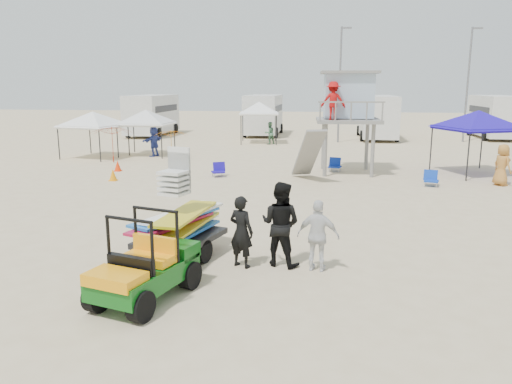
# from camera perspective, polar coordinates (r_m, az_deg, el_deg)

# --- Properties ---
(ground) EXTENTS (140.00, 140.00, 0.00)m
(ground) POSITION_cam_1_polar(r_m,az_deg,el_deg) (10.56, -5.11, -10.24)
(ground) COLOR beige
(ground) RESTS_ON ground
(utility_cart) EXTENTS (1.66, 2.42, 1.67)m
(utility_cart) POSITION_cam_1_polar(r_m,az_deg,el_deg) (9.67, -12.79, -7.69)
(utility_cart) COLOR #0D5513
(utility_cart) RESTS_ON ground
(surf_trailer) EXTENTS (1.93, 2.76, 2.31)m
(surf_trailer) POSITION_cam_1_polar(r_m,az_deg,el_deg) (11.72, -8.78, -3.19)
(surf_trailer) COLOR black
(surf_trailer) RESTS_ON ground
(man_left) EXTENTS (0.70, 0.60, 1.63)m
(man_left) POSITION_cam_1_polar(r_m,az_deg,el_deg) (11.13, -1.69, -4.56)
(man_left) COLOR black
(man_left) RESTS_ON ground
(man_mid) EXTENTS (1.12, 0.99, 1.92)m
(man_mid) POSITION_cam_1_polar(r_m,az_deg,el_deg) (11.22, 2.82, -3.66)
(man_mid) COLOR black
(man_mid) RESTS_ON ground
(man_right) EXTENTS (0.98, 0.54, 1.59)m
(man_right) POSITION_cam_1_polar(r_m,az_deg,el_deg) (10.98, 7.12, -4.99)
(man_right) COLOR silver
(man_right) RESTS_ON ground
(lifeguard_tower) EXTENTS (2.98, 2.98, 4.54)m
(lifeguard_tower) POSITION_cam_1_polar(r_m,az_deg,el_deg) (23.53, 10.32, 10.37)
(lifeguard_tower) COLOR gray
(lifeguard_tower) RESTS_ON ground
(canopy_blue) EXTENTS (3.81, 3.81, 3.31)m
(canopy_blue) POSITION_cam_1_polar(r_m,az_deg,el_deg) (24.84, 24.09, 8.18)
(canopy_blue) COLOR black
(canopy_blue) RESTS_ON ground
(canopy_white_a) EXTENTS (2.77, 2.77, 3.04)m
(canopy_white_a) POSITION_cam_1_polar(r_m,az_deg,el_deg) (29.85, -12.48, 8.89)
(canopy_white_a) COLOR black
(canopy_white_a) RESTS_ON ground
(canopy_white_b) EXTENTS (3.36, 3.36, 2.99)m
(canopy_white_b) POSITION_cam_1_polar(r_m,az_deg,el_deg) (29.63, -18.16, 8.45)
(canopy_white_b) COLOR black
(canopy_white_b) RESTS_ON ground
(canopy_white_c) EXTENTS (2.87, 2.87, 3.30)m
(canopy_white_c) POSITION_cam_1_polar(r_m,az_deg,el_deg) (35.44, 0.34, 10.04)
(canopy_white_c) COLOR black
(canopy_white_c) RESTS_ON ground
(umbrella_a) EXTENTS (2.81, 2.83, 1.95)m
(umbrella_a) POSITION_cam_1_polar(r_m,az_deg,el_deg) (27.46, -16.15, 5.26)
(umbrella_a) COLOR #B92D13
(umbrella_a) RESTS_ON ground
(umbrella_b) EXTENTS (2.63, 2.63, 1.69)m
(umbrella_b) POSITION_cam_1_polar(r_m,az_deg,el_deg) (27.57, -9.60, 5.33)
(umbrella_b) COLOR #FB9E16
(umbrella_b) RESTS_ON ground
(cone_near) EXTENTS (0.34, 0.34, 0.50)m
(cone_near) POSITION_cam_1_polar(r_m,az_deg,el_deg) (22.25, -16.03, 1.89)
(cone_near) COLOR orange
(cone_near) RESTS_ON ground
(cone_far) EXTENTS (0.34, 0.34, 0.50)m
(cone_far) POSITION_cam_1_polar(r_m,az_deg,el_deg) (24.70, -15.53, 2.89)
(cone_far) COLOR #FF3408
(cone_far) RESTS_ON ground
(beach_chair_a) EXTENTS (0.70, 0.77, 0.64)m
(beach_chair_a) POSITION_cam_1_polar(r_m,az_deg,el_deg) (22.45, -4.30, 2.58)
(beach_chair_a) COLOR #1D0FA2
(beach_chair_a) RESTS_ON ground
(beach_chair_b) EXTENTS (0.65, 0.71, 0.64)m
(beach_chair_b) POSITION_cam_1_polar(r_m,az_deg,el_deg) (24.12, 9.01, 3.12)
(beach_chair_b) COLOR #0E2A9C
(beach_chair_b) RESTS_ON ground
(beach_chair_c) EXTENTS (0.66, 0.71, 0.64)m
(beach_chair_c) POSITION_cam_1_polar(r_m,az_deg,el_deg) (21.48, 19.36, 1.49)
(beach_chair_c) COLOR #103BB3
(beach_chair_c) RESTS_ON ground
(rv_far_left) EXTENTS (2.64, 6.80, 3.25)m
(rv_far_left) POSITION_cam_1_polar(r_m,az_deg,el_deg) (42.06, -11.80, 8.81)
(rv_far_left) COLOR silver
(rv_far_left) RESTS_ON ground
(rv_mid_left) EXTENTS (2.65, 6.50, 3.25)m
(rv_mid_left) POSITION_cam_1_polar(r_m,az_deg,el_deg) (41.39, 0.88, 9.01)
(rv_mid_left) COLOR silver
(rv_mid_left) RESTS_ON ground
(rv_mid_right) EXTENTS (2.64, 7.00, 3.25)m
(rv_mid_right) POSITION_cam_1_polar(r_m,az_deg,el_deg) (39.72, 13.72, 8.55)
(rv_mid_right) COLOR silver
(rv_mid_right) RESTS_ON ground
(rv_far_right) EXTENTS (2.64, 6.60, 3.25)m
(rv_far_right) POSITION_cam_1_polar(r_m,az_deg,el_deg) (42.96, 25.68, 7.95)
(rv_far_right) COLOR silver
(rv_far_right) RESTS_ON ground
(light_pole_left) EXTENTS (0.14, 0.14, 8.00)m
(light_pole_left) POSITION_cam_1_polar(r_m,az_deg,el_deg) (36.50, 9.54, 11.90)
(light_pole_left) COLOR slate
(light_pole_left) RESTS_ON ground
(light_pole_right) EXTENTS (0.14, 0.14, 8.00)m
(light_pole_right) POSITION_cam_1_polar(r_m,az_deg,el_deg) (39.21, 23.02, 11.13)
(light_pole_right) COLOR slate
(light_pole_right) RESTS_ON ground
(distant_beachgoers) EXTENTS (17.86, 14.15, 1.72)m
(distant_beachgoers) POSITION_cam_1_polar(r_m,az_deg,el_deg) (27.96, -0.02, 5.56)
(distant_beachgoers) COLOR #34449E
(distant_beachgoers) RESTS_ON ground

